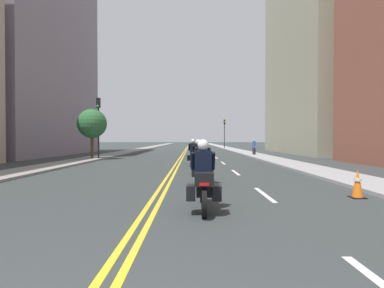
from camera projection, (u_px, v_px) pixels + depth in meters
ground_plane at (186, 150)px, 49.03m from camera, size 264.00×264.00×0.00m
sidewalk_left at (141, 149)px, 49.04m from camera, size 2.24×144.00×0.12m
sidewalk_right at (232, 149)px, 49.03m from camera, size 2.24×144.00×0.12m
centreline_yellow_inner at (185, 149)px, 49.03m from camera, size 0.12×132.00×0.01m
centreline_yellow_outer at (187, 149)px, 49.03m from camera, size 0.12×132.00×0.01m
lane_dashes_white at (214, 156)px, 30.03m from camera, size 0.14×56.40×0.01m
building_left_1 at (34, 54)px, 31.81m from camera, size 7.52×19.44×21.27m
building_right_1 at (312, 35)px, 35.91m from camera, size 6.39×19.07×28.10m
motorcycle_0 at (203, 182)px, 7.00m from camera, size 0.76×2.21×1.65m
motorcycle_1 at (203, 167)px, 10.98m from camera, size 0.78×2.20×1.64m
motorcycle_2 at (198, 159)px, 14.74m from camera, size 0.77×2.16×1.65m
motorcycle_3 at (193, 155)px, 18.90m from camera, size 0.78×2.32×1.68m
motorcycle_4 at (198, 152)px, 22.85m from camera, size 0.77×2.11×1.57m
traffic_cone_0 at (358, 184)px, 8.49m from camera, size 0.37×0.37×0.82m
traffic_light_near at (99, 117)px, 24.69m from camera, size 0.28×0.38×5.03m
traffic_light_far at (225, 129)px, 53.03m from camera, size 0.28×0.38×5.11m
pedestrian_0 at (254, 147)px, 30.46m from camera, size 0.35×0.50×1.65m
street_tree_1 at (92, 124)px, 24.68m from camera, size 2.37×2.37×4.13m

